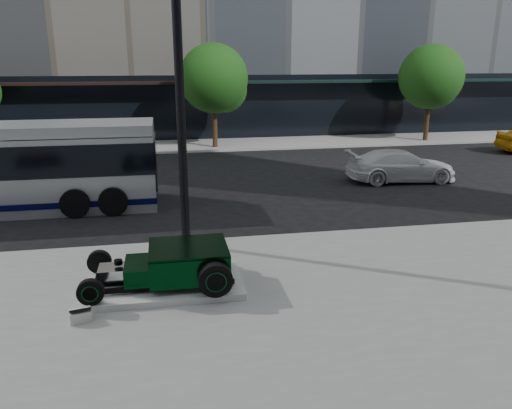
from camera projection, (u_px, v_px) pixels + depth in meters
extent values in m
plane|color=black|center=(227.00, 219.00, 16.13)|extent=(120.00, 120.00, 0.00)
cube|color=gray|center=(197.00, 145.00, 29.31)|extent=(70.00, 4.00, 0.12)
cube|color=black|center=(21.00, 111.00, 29.09)|extent=(22.00, 0.50, 4.00)
cube|color=black|center=(390.00, 105.00, 33.11)|extent=(24.00, 0.50, 4.00)
cube|color=black|center=(14.00, 84.00, 28.07)|extent=(22.00, 1.60, 0.15)
cube|color=black|center=(396.00, 81.00, 32.09)|extent=(24.00, 1.60, 0.15)
cylinder|color=black|center=(215.00, 124.00, 28.16)|extent=(0.28, 0.28, 2.60)
sphere|color=#11370F|center=(214.00, 78.00, 27.45)|extent=(3.80, 3.80, 3.80)
sphere|color=#11370F|center=(224.00, 89.00, 28.01)|extent=(2.60, 2.60, 2.60)
cylinder|color=black|center=(427.00, 119.00, 30.43)|extent=(0.28, 0.28, 2.60)
sphere|color=#11370F|center=(431.00, 77.00, 29.72)|extent=(3.80, 3.80, 3.80)
sphere|color=#11370F|center=(437.00, 87.00, 30.28)|extent=(2.60, 2.60, 2.60)
cube|color=silver|center=(165.00, 285.00, 11.04)|extent=(3.40, 1.80, 0.15)
cube|color=black|center=(164.00, 287.00, 10.57)|extent=(3.00, 0.08, 0.10)
cube|color=black|center=(164.00, 270.00, 11.41)|extent=(3.00, 0.08, 0.10)
cube|color=black|center=(189.00, 261.00, 10.99)|extent=(1.70, 1.45, 0.62)
cube|color=black|center=(188.00, 247.00, 10.89)|extent=(1.70, 1.45, 0.06)
cube|color=black|center=(138.00, 270.00, 10.83)|extent=(0.55, 1.05, 0.38)
cube|color=silver|center=(112.00, 274.00, 10.75)|extent=(0.55, 0.55, 0.34)
cylinder|color=black|center=(118.00, 262.00, 10.70)|extent=(0.18, 0.18, 0.10)
cylinder|color=black|center=(96.00, 281.00, 10.72)|extent=(0.06, 1.55, 0.06)
cylinder|color=black|center=(215.00, 280.00, 10.30)|extent=(0.72, 0.24, 0.72)
cylinder|color=black|center=(216.00, 282.00, 10.18)|extent=(0.37, 0.02, 0.37)
torus|color=#0A3C1E|center=(216.00, 282.00, 10.17)|extent=(0.44, 0.02, 0.44)
cylinder|color=black|center=(208.00, 250.00, 11.90)|extent=(0.72, 0.24, 0.72)
cylinder|color=black|center=(207.00, 248.00, 12.02)|extent=(0.37, 0.02, 0.37)
torus|color=#0A3C1E|center=(207.00, 248.00, 12.03)|extent=(0.44, 0.02, 0.44)
cylinder|color=black|center=(90.00, 292.00, 9.95)|extent=(0.54, 0.16, 0.54)
cylinder|color=black|center=(90.00, 294.00, 9.87)|extent=(0.28, 0.02, 0.28)
torus|color=#0A3C1E|center=(90.00, 294.00, 9.86)|extent=(0.34, 0.02, 0.34)
cylinder|color=black|center=(99.00, 262.00, 11.42)|extent=(0.54, 0.16, 0.54)
cylinder|color=black|center=(100.00, 260.00, 11.51)|extent=(0.28, 0.02, 0.28)
torus|color=#0A3C1E|center=(100.00, 260.00, 11.52)|extent=(0.34, 0.02, 0.34)
cube|color=silver|center=(81.00, 315.00, 9.67)|extent=(0.45, 0.38, 0.22)
cube|color=black|center=(80.00, 310.00, 9.64)|extent=(0.45, 0.36, 0.15)
cylinder|color=black|center=(180.00, 104.00, 12.54)|extent=(0.23, 0.23, 7.60)
cylinder|color=black|center=(186.00, 242.00, 13.59)|extent=(0.42, 0.42, 0.19)
cube|color=black|center=(156.00, 160.00, 17.58)|extent=(0.06, 2.30, 1.70)
cylinder|color=black|center=(75.00, 203.00, 16.20)|extent=(0.96, 0.28, 0.96)
cylinder|color=black|center=(86.00, 184.00, 18.65)|extent=(0.96, 0.28, 0.96)
cylinder|color=black|center=(113.00, 201.00, 16.41)|extent=(0.96, 0.28, 0.96)
cylinder|color=black|center=(119.00, 183.00, 18.86)|extent=(0.96, 0.28, 0.96)
imported|color=silver|center=(401.00, 166.00, 20.96)|extent=(4.67, 2.16, 1.32)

